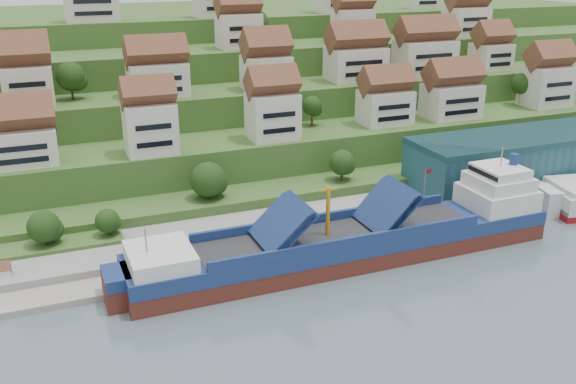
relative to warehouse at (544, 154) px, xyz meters
name	(u,v)px	position (x,y,z in m)	size (l,w,h in m)	color
ground	(362,260)	(-52.00, -17.00, -7.20)	(300.00, 300.00, 0.00)	slate
quay	(417,205)	(-32.00, -2.00, -6.10)	(180.00, 14.00, 2.20)	gray
hillside	(199,83)	(-52.00, 86.55, 3.46)	(260.00, 128.00, 31.00)	#2D4C1E
hillside_village	(248,58)	(-50.74, 43.14, 16.87)	(158.98, 64.27, 29.12)	beige
hillside_trees	(223,97)	(-60.74, 31.00, 10.95)	(145.00, 61.74, 30.98)	#224115
warehouse	(544,154)	(0.00, 0.00, 0.00)	(60.00, 15.00, 10.00)	#1F4855
flagpole	(425,187)	(-33.89, -7.00, -0.32)	(1.28, 0.16, 8.00)	gray
cargo_ship	(358,241)	(-52.32, -16.26, -4.14)	(71.31, 11.41, 15.72)	#522119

